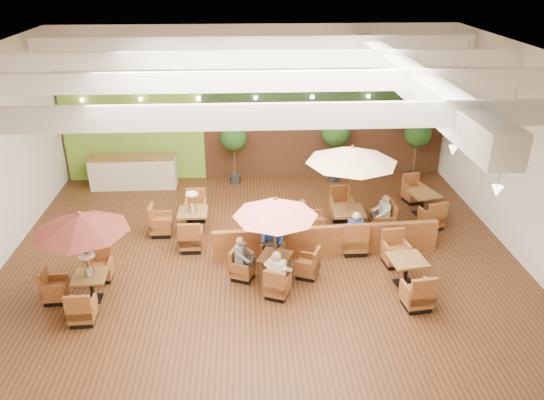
{
  "coord_description": "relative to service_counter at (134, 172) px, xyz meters",
  "views": [
    {
      "loc": [
        -0.4,
        -12.66,
        7.63
      ],
      "look_at": [
        0.3,
        0.5,
        1.5
      ],
      "focal_mm": 35.0,
      "sensor_mm": 36.0,
      "label": 1
    }
  ],
  "objects": [
    {
      "name": "table_0",
      "position": [
        0.18,
        -6.88,
        1.13
      ],
      "size": [
        2.27,
        2.34,
        2.39
      ],
      "rotation": [
        0.0,
        0.0,
        0.05
      ],
      "color": "brown",
      "rests_on": "ground"
    },
    {
      "name": "table_2",
      "position": [
        6.97,
        -3.95,
        1.32
      ],
      "size": [
        2.75,
        2.75,
        2.82
      ],
      "rotation": [
        0.0,
        0.0,
        0.0
      ],
      "color": "brown",
      "rests_on": "ground"
    },
    {
      "name": "table_1",
      "position": [
        4.7,
        -6.15,
        1.01
      ],
      "size": [
        2.39,
        2.39,
        2.3
      ],
      "rotation": [
        0.0,
        0.0,
        -0.38
      ],
      "color": "brown",
      "rests_on": "ground"
    },
    {
      "name": "table_5",
      "position": [
        9.63,
        -2.71,
        -0.22
      ],
      "size": [
        1.03,
        2.64,
        0.94
      ],
      "rotation": [
        0.0,
        0.0,
        0.26
      ],
      "color": "brown",
      "rests_on": "ground"
    },
    {
      "name": "diner_1",
      "position": [
        4.7,
        -5.32,
        0.2
      ],
      "size": [
        0.46,
        0.41,
        0.85
      ],
      "rotation": [
        0.0,
        0.0,
        2.87
      ],
      "color": "#24449C",
      "rests_on": "ground"
    },
    {
      "name": "diner_3",
      "position": [
        6.97,
        -4.99,
        0.18
      ],
      "size": [
        0.42,
        0.35,
        0.82
      ],
      "rotation": [
        0.0,
        0.0,
        0.1
      ],
      "color": "#24449C",
      "rests_on": "ground"
    },
    {
      "name": "table_4",
      "position": [
        7.96,
        -6.65,
        -0.22
      ],
      "size": [
        0.97,
        2.63,
        0.96
      ],
      "rotation": [
        0.0,
        0.0,
        0.14
      ],
      "color": "brown",
      "rests_on": "ground"
    },
    {
      "name": "topiary_2",
      "position": [
        10.21,
        0.2,
        1.08
      ],
      "size": [
        0.96,
        0.96,
        2.23
      ],
      "color": "black",
      "rests_on": "ground"
    },
    {
      "name": "diner_2",
      "position": [
        3.86,
        -6.15,
        0.16
      ],
      "size": [
        0.36,
        0.41,
        0.75
      ],
      "rotation": [
        0.0,
        0.0,
        4.44
      ],
      "color": "slate",
      "rests_on": "ground"
    },
    {
      "name": "topiary_1",
      "position": [
        7.23,
        0.2,
        1.19
      ],
      "size": [
        1.02,
        1.02,
        2.38
      ],
      "color": "black",
      "rests_on": "ground"
    },
    {
      "name": "topiary_0",
      "position": [
        3.6,
        0.2,
        1.04
      ],
      "size": [
        0.94,
        0.94,
        2.18
      ],
      "color": "black",
      "rests_on": "ground"
    },
    {
      "name": "service_counter",
      "position": [
        0.0,
        0.0,
        0.0
      ],
      "size": [
        3.0,
        0.75,
        1.18
      ],
      "color": "beige",
      "rests_on": "ground"
    },
    {
      "name": "diner_4",
      "position": [
        8.01,
        -3.95,
        0.18
      ],
      "size": [
        0.32,
        0.4,
        0.81
      ],
      "rotation": [
        0.0,
        0.0,
        1.62
      ],
      "color": "silver",
      "rests_on": "ground"
    },
    {
      "name": "room",
      "position": [
        4.65,
        -3.88,
        3.05
      ],
      "size": [
        14.04,
        14.0,
        5.52
      ],
      "color": "#381E0F",
      "rests_on": "ground"
    },
    {
      "name": "diner_0",
      "position": [
        4.7,
        -6.99,
        0.19
      ],
      "size": [
        0.47,
        0.45,
        0.84
      ],
      "rotation": [
        0.0,
        0.0,
        -0.48
      ],
      "color": "silver",
      "rests_on": "ground"
    },
    {
      "name": "booth_divider",
      "position": [
        6.19,
        -5.04,
        -0.15
      ],
      "size": [
        6.29,
        0.53,
        0.87
      ],
      "primitive_type": "cube",
      "rotation": [
        0.0,
        0.0,
        0.06
      ],
      "color": "brown",
      "rests_on": "ground"
    },
    {
      "name": "table_3",
      "position": [
        2.16,
        -3.66,
        -0.13
      ],
      "size": [
        1.7,
        2.54,
        1.53
      ],
      "rotation": [
        0.0,
        0.0,
        0.0
      ],
      "color": "brown",
      "rests_on": "ground"
    }
  ]
}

